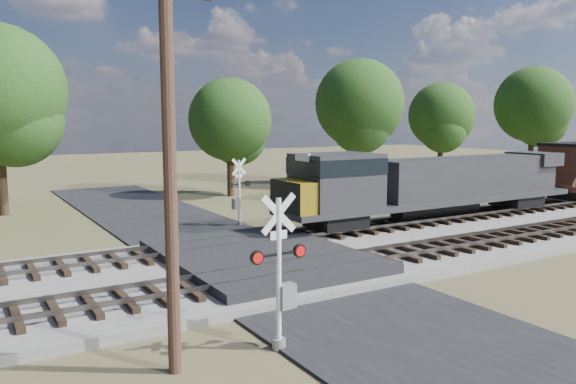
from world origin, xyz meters
TOP-DOWN VIEW (x-y plane):
  - ground at (0.00, 0.00)m, footprint 160.00×160.00m
  - ballast_bed at (10.00, 0.50)m, footprint 140.00×10.00m
  - road at (0.00, 0.00)m, footprint 7.00×60.00m
  - crossing_panel at (0.00, 0.50)m, footprint 7.00×9.00m
  - track_near at (3.12, -2.00)m, footprint 140.00×2.60m
  - track_far at (3.12, 3.00)m, footprint 140.00×2.60m
  - crossing_signal_near at (-3.33, -6.91)m, footprint 1.62×0.35m
  - crossing_signal_far at (2.99, 8.55)m, footprint 1.50×0.41m
  - utility_pole at (-6.12, -6.79)m, footprint 2.23×0.30m
  - equipment_shed at (12.86, 13.43)m, footprint 5.16×5.16m
  - treeline at (6.17, 20.33)m, footprint 82.15×11.22m

SIDE VIEW (x-z plane):
  - ground at x=0.00m, z-range 0.00..0.00m
  - road at x=0.00m, z-range 0.00..0.08m
  - ballast_bed at x=10.00m, z-range 0.00..0.30m
  - crossing_panel at x=0.00m, z-range 0.01..0.62m
  - track_near at x=3.12m, z-range 0.25..0.58m
  - track_far at x=3.12m, z-range 0.25..0.58m
  - equipment_shed at x=12.86m, z-range 0.02..2.76m
  - crossing_signal_far at x=2.99m, z-range -0.32..3.43m
  - crossing_signal_near at x=-3.33m, z-range -0.34..3.68m
  - utility_pole at x=-6.12m, z-range 0.27..9.38m
  - treeline at x=6.17m, z-range 1.22..12.72m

